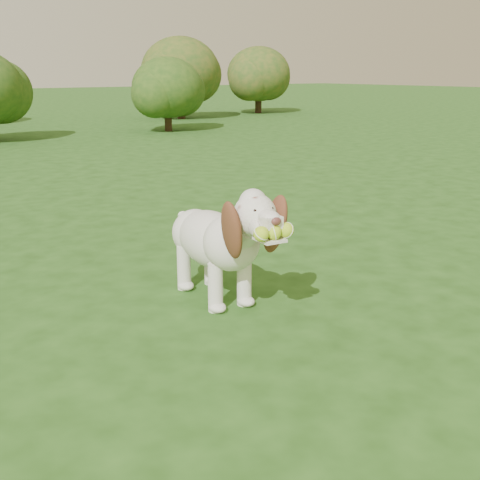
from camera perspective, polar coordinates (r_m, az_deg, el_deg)
ground at (r=3.02m, az=-10.01°, el=-7.87°), size 80.00×80.00×0.00m
dog at (r=3.15m, az=-1.91°, el=0.24°), size 0.41×1.03×0.67m
shrub_f at (r=15.71m, az=-5.69°, el=15.70°), size 1.95×1.95×2.02m
shrub_h at (r=17.75m, az=1.77°, el=15.46°), size 1.79×1.79×1.86m
shrub_d at (r=12.48m, az=-6.92°, el=14.14°), size 1.41×1.41×1.47m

